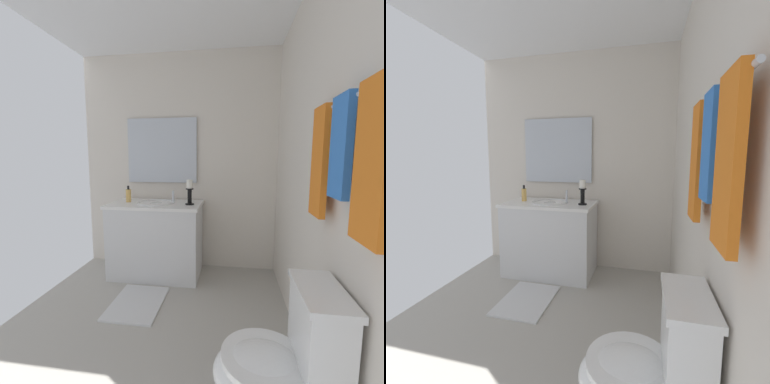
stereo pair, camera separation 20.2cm
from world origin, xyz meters
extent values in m
cube|color=#B2ADA3|center=(0.00, 0.00, -0.01)|extent=(2.52, 2.25, 0.02)
cube|color=silver|center=(0.00, 1.13, 1.23)|extent=(2.52, 0.04, 2.45)
cube|color=silver|center=(-1.26, 0.00, 1.23)|extent=(0.04, 2.25, 2.45)
cube|color=silver|center=(-0.93, -0.19, 0.38)|extent=(0.55, 0.95, 0.77)
cube|color=white|center=(-0.93, -0.19, 0.78)|extent=(0.58, 0.98, 0.03)
sphere|color=black|center=(-1.03, -0.68, 0.42)|extent=(0.02, 0.02, 0.02)
sphere|color=black|center=(-0.84, -0.68, 0.42)|extent=(0.02, 0.02, 0.02)
ellipsoid|color=white|center=(-0.93, -0.19, 0.75)|extent=(0.38, 0.30, 0.11)
torus|color=white|center=(-0.93, -0.19, 0.80)|extent=(0.40, 0.40, 0.02)
cylinder|color=silver|center=(-0.93, 0.00, 0.87)|extent=(0.02, 0.02, 0.14)
cube|color=silver|center=(-1.21, -0.19, 1.37)|extent=(0.02, 0.81, 0.73)
cylinder|color=black|center=(-0.90, 0.18, 0.81)|extent=(0.09, 0.09, 0.01)
cylinder|color=black|center=(-0.90, 0.18, 0.88)|extent=(0.04, 0.04, 0.16)
cylinder|color=black|center=(-0.90, 0.18, 0.97)|extent=(0.08, 0.08, 0.01)
cylinder|color=white|center=(-0.90, 0.18, 1.02)|extent=(0.06, 0.06, 0.09)
cylinder|color=#E5B259|center=(-0.96, -0.51, 0.87)|extent=(0.06, 0.06, 0.14)
cylinder|color=black|center=(-0.96, -0.51, 0.96)|extent=(0.02, 0.02, 0.04)
ellipsoid|color=white|center=(0.68, 0.78, 0.32)|extent=(0.38, 0.46, 0.24)
cylinder|color=white|center=(0.68, 0.78, 0.40)|extent=(0.39, 0.39, 0.03)
cube|color=white|center=(0.68, 1.00, 0.56)|extent=(0.36, 0.17, 0.32)
cube|color=white|center=(0.68, 1.00, 0.73)|extent=(0.38, 0.19, 0.03)
cylinder|color=silver|center=(0.63, 1.07, 1.52)|extent=(0.76, 0.02, 0.02)
cube|color=orange|center=(0.38, 1.05, 1.27)|extent=(0.18, 0.03, 0.54)
cube|color=blue|center=(0.63, 1.05, 1.33)|extent=(0.16, 0.03, 0.41)
cube|color=orange|center=(0.89, 1.05, 1.28)|extent=(0.19, 0.03, 0.52)
cube|color=silver|center=(-0.31, -0.19, 0.01)|extent=(0.60, 0.44, 0.02)
camera|label=1|loc=(1.78, 0.62, 1.29)|focal=24.72mm
camera|label=2|loc=(1.74, 0.82, 1.29)|focal=24.72mm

